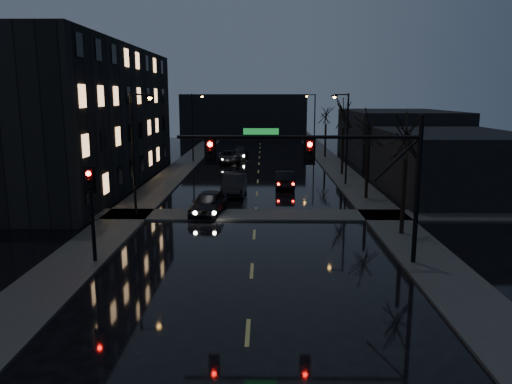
{
  "coord_description": "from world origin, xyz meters",
  "views": [
    {
      "loc": [
        0.51,
        -13.58,
        7.86
      ],
      "look_at": [
        0.16,
        10.35,
        3.2
      ],
      "focal_mm": 35.0,
      "sensor_mm": 36.0,
      "label": 1
    }
  ],
  "objects_px": {
    "oncoming_car_d": "(240,153)",
    "lead_car": "(285,179)",
    "oncoming_car_c": "(229,157)",
    "oncoming_car_b": "(234,185)",
    "oncoming_car_a": "(208,203)"
  },
  "relations": [
    {
      "from": "oncoming_car_a",
      "to": "oncoming_car_c",
      "type": "height_order",
      "value": "oncoming_car_a"
    },
    {
      "from": "oncoming_car_c",
      "to": "oncoming_car_a",
      "type": "bearing_deg",
      "value": -94.74
    },
    {
      "from": "oncoming_car_c",
      "to": "lead_car",
      "type": "relative_size",
      "value": 1.18
    },
    {
      "from": "oncoming_car_b",
      "to": "oncoming_car_d",
      "type": "relative_size",
      "value": 1.05
    },
    {
      "from": "lead_car",
      "to": "oncoming_car_a",
      "type": "bearing_deg",
      "value": 61.64
    },
    {
      "from": "oncoming_car_a",
      "to": "oncoming_car_d",
      "type": "bearing_deg",
      "value": 96.63
    },
    {
      "from": "oncoming_car_d",
      "to": "lead_car",
      "type": "relative_size",
      "value": 1.04
    },
    {
      "from": "oncoming_car_d",
      "to": "lead_car",
      "type": "height_order",
      "value": "lead_car"
    },
    {
      "from": "oncoming_car_c",
      "to": "oncoming_car_d",
      "type": "relative_size",
      "value": 1.13
    },
    {
      "from": "oncoming_car_c",
      "to": "oncoming_car_d",
      "type": "xyz_separation_m",
      "value": [
        1.06,
        3.82,
        -0.06
      ]
    },
    {
      "from": "oncoming_car_a",
      "to": "oncoming_car_b",
      "type": "distance_m",
      "value": 6.99
    },
    {
      "from": "oncoming_car_d",
      "to": "oncoming_car_c",
      "type": "bearing_deg",
      "value": -101.64
    },
    {
      "from": "oncoming_car_b",
      "to": "lead_car",
      "type": "bearing_deg",
      "value": 38.8
    },
    {
      "from": "oncoming_car_b",
      "to": "lead_car",
      "type": "distance_m",
      "value": 5.21
    },
    {
      "from": "oncoming_car_b",
      "to": "oncoming_car_c",
      "type": "relative_size",
      "value": 0.93
    }
  ]
}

